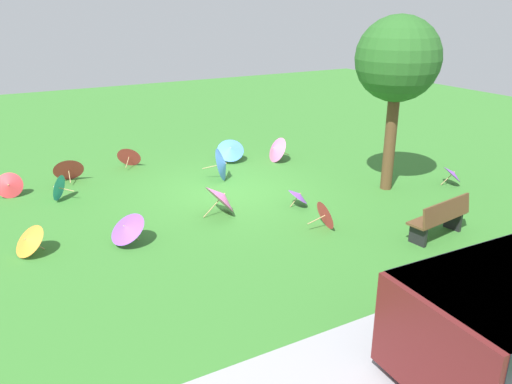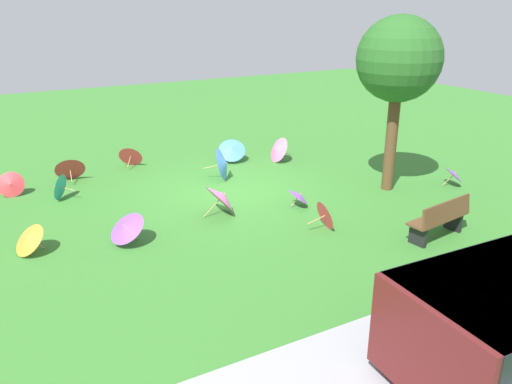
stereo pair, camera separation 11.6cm
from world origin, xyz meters
name	(u,v)px [view 2 (the right image)]	position (x,y,z in m)	size (l,w,h in m)	color
ground	(231,192)	(0.00, 0.00, 0.00)	(40.00, 40.00, 0.00)	#387A2D
road_strip	(492,374)	(0.00, 8.27, 0.00)	(40.00, 3.85, 0.01)	#9E9EA3
park_bench	(440,219)	(-2.70, 4.79, 0.47)	(1.65, 0.70, 0.90)	brown
shade_tree	(399,61)	(-3.88, 1.86, 3.44)	(2.18, 2.18, 4.58)	brown
parasol_orange_0	(27,239)	(5.22, 1.30, 0.33)	(0.82, 0.89, 0.63)	tan
parasol_red_0	(327,215)	(-0.85, 3.20, 0.34)	(0.68, 0.72, 0.68)	tan
parasol_purple_0	(299,195)	(-1.04, 1.79, 0.30)	(0.67, 0.70, 0.51)	tan
parasol_pink_0	(277,149)	(-2.53, -1.81, 0.41)	(0.81, 0.86, 0.82)	tan
parasol_red_1	(70,168)	(3.65, -3.03, 0.39)	(0.90, 0.78, 0.78)	tan
parasol_teal_0	(58,187)	(4.19, -1.65, 0.35)	(0.70, 0.72, 0.70)	tan
parasol_blue_1	(224,164)	(-0.28, -0.99, 0.48)	(0.94, 1.01, 0.96)	tan
parasol_purple_2	(125,227)	(3.35, 1.82, 0.40)	(0.96, 1.01, 0.70)	tan
parasol_red_2	(11,184)	(5.25, -2.47, 0.34)	(0.76, 0.74, 0.67)	tan
parasol_purple_3	(455,174)	(-5.70, 2.56, 0.35)	(0.75, 0.79, 0.59)	tan
parasol_pink_1	(222,197)	(0.85, 1.28, 0.45)	(0.88, 0.92, 0.85)	tan
parasol_blue_3	(232,149)	(-1.22, -2.43, 0.43)	(1.09, 1.03, 0.77)	tan
parasol_red_3	(131,155)	(1.73, -3.56, 0.36)	(0.88, 0.80, 0.72)	tan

